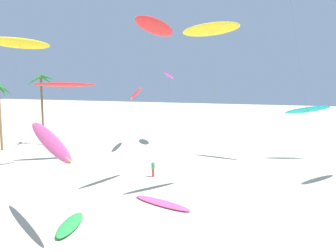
{
  "coord_description": "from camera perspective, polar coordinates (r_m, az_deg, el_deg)",
  "views": [
    {
      "loc": [
        11.27,
        -4.8,
        9.87
      ],
      "look_at": [
        2.95,
        16.79,
        6.93
      ],
      "focal_mm": 37.17,
      "sensor_mm": 36.0,
      "label": 1
    }
  ],
  "objects": [
    {
      "name": "palm_tree_1",
      "position": [
        57.36,
        -20.11,
        6.24
      ],
      "size": [
        5.18,
        4.83,
        11.11
      ],
      "color": "brown",
      "rests_on": "ground"
    },
    {
      "name": "flying_kite_1",
      "position": [
        44.37,
        -16.48,
        6.53
      ],
      "size": [
        6.76,
        10.8,
        9.95
      ],
      "color": "red",
      "rests_on": "ground"
    },
    {
      "name": "flying_kite_2",
      "position": [
        23.99,
        -18.9,
        -2.2
      ],
      "size": [
        7.56,
        5.53,
        7.3
      ],
      "color": "#EA5193",
      "rests_on": "ground"
    },
    {
      "name": "flying_kite_4",
      "position": [
        51.23,
        -5.25,
        5.34
      ],
      "size": [
        5.41,
        13.85,
        9.29
      ],
      "color": "red",
      "rests_on": "ground"
    },
    {
      "name": "flying_kite_5",
      "position": [
        55.26,
        0.12,
        8.3
      ],
      "size": [
        3.99,
        5.5,
        11.61
      ],
      "color": "purple",
      "rests_on": "ground"
    },
    {
      "name": "flying_kite_6",
      "position": [
        29.91,
        7.41,
        15.49
      ],
      "size": [
        5.14,
        12.61,
        15.26
      ],
      "color": "yellow",
      "rests_on": "ground"
    },
    {
      "name": "flying_kite_7",
      "position": [
        46.94,
        21.91,
        2.5
      ],
      "size": [
        5.53,
        4.73,
        7.26
      ],
      "color": "#19B2B7",
      "rests_on": "ground"
    },
    {
      "name": "flying_kite_9",
      "position": [
        31.94,
        -2.08,
        15.97
      ],
      "size": [
        2.27,
        12.29,
        15.71
      ],
      "color": "red",
      "rests_on": "ground"
    },
    {
      "name": "flying_kite_11",
      "position": [
        40.87,
        -23.05,
        12.38
      ],
      "size": [
        3.02,
        8.83,
        14.58
      ],
      "color": "yellow",
      "rests_on": "ground"
    },
    {
      "name": "grounded_kite_0",
      "position": [
        25.5,
        -15.77,
        -15.28
      ],
      "size": [
        2.42,
        4.43,
        0.42
      ],
      "color": "green",
      "rests_on": "ground"
    },
    {
      "name": "grounded_kite_1",
      "position": [
        28.8,
        -1.01,
        -12.5
      ],
      "size": [
        5.72,
        2.9,
        0.26
      ],
      "color": "#EA5193",
      "rests_on": "ground"
    },
    {
      "name": "person_foreground_walker",
      "position": [
        36.44,
        -2.48,
        -6.9
      ],
      "size": [
        0.32,
        0.46,
        1.75
      ],
      "color": "red",
      "rests_on": "ground"
    }
  ]
}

